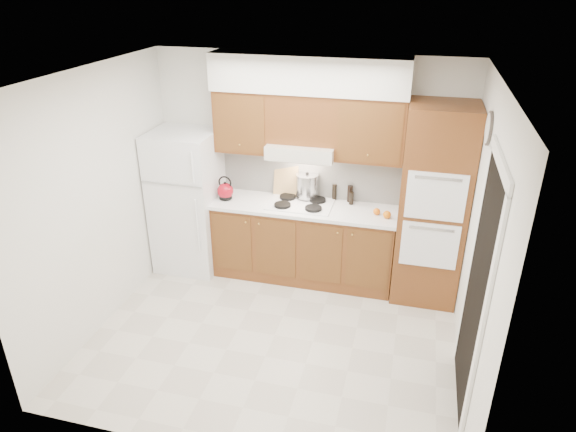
# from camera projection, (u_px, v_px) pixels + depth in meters

# --- Properties ---
(floor) EXTENTS (3.60, 3.60, 0.00)m
(floor) POSITION_uv_depth(u_px,v_px,m) (275.00, 335.00, 5.25)
(floor) COLOR beige
(floor) RESTS_ON ground
(ceiling) EXTENTS (3.60, 3.60, 0.00)m
(ceiling) POSITION_uv_depth(u_px,v_px,m) (271.00, 77.00, 4.13)
(ceiling) COLOR white
(ceiling) RESTS_ON wall_back
(wall_back) EXTENTS (3.60, 0.02, 2.60)m
(wall_back) POSITION_uv_depth(u_px,v_px,m) (308.00, 167.00, 6.01)
(wall_back) COLOR white
(wall_back) RESTS_ON floor
(wall_left) EXTENTS (0.02, 3.00, 2.60)m
(wall_left) POSITION_uv_depth(u_px,v_px,m) (99.00, 202.00, 5.10)
(wall_left) COLOR white
(wall_left) RESTS_ON floor
(wall_right) EXTENTS (0.02, 3.00, 2.60)m
(wall_right) POSITION_uv_depth(u_px,v_px,m) (480.00, 245.00, 4.29)
(wall_right) COLOR white
(wall_right) RESTS_ON floor
(fridge) EXTENTS (0.75, 0.72, 1.72)m
(fridge) POSITION_uv_depth(u_px,v_px,m) (188.00, 201.00, 6.20)
(fridge) COLOR white
(fridge) RESTS_ON floor
(base_cabinets) EXTENTS (2.11, 0.60, 0.90)m
(base_cabinets) POSITION_uv_depth(u_px,v_px,m) (304.00, 243.00, 6.10)
(base_cabinets) COLOR brown
(base_cabinets) RESTS_ON floor
(countertop) EXTENTS (2.13, 0.62, 0.04)m
(countertop) POSITION_uv_depth(u_px,v_px,m) (304.00, 207.00, 5.89)
(countertop) COLOR white
(countertop) RESTS_ON base_cabinets
(backsplash) EXTENTS (2.11, 0.03, 0.56)m
(backsplash) POSITION_uv_depth(u_px,v_px,m) (310.00, 174.00, 6.02)
(backsplash) COLOR white
(backsplash) RESTS_ON countertop
(oven_cabinet) EXTENTS (0.70, 0.65, 2.20)m
(oven_cabinet) POSITION_uv_depth(u_px,v_px,m) (433.00, 206.00, 5.48)
(oven_cabinet) COLOR brown
(oven_cabinet) RESTS_ON floor
(upper_cab_left) EXTENTS (0.63, 0.33, 0.70)m
(upper_cab_left) POSITION_uv_depth(u_px,v_px,m) (244.00, 120.00, 5.78)
(upper_cab_left) COLOR brown
(upper_cab_left) RESTS_ON wall_back
(upper_cab_right) EXTENTS (0.73, 0.33, 0.70)m
(upper_cab_right) POSITION_uv_depth(u_px,v_px,m) (371.00, 129.00, 5.46)
(upper_cab_right) COLOR brown
(upper_cab_right) RESTS_ON wall_back
(range_hood) EXTENTS (0.75, 0.45, 0.15)m
(range_hood) POSITION_uv_depth(u_px,v_px,m) (302.00, 150.00, 5.70)
(range_hood) COLOR silver
(range_hood) RESTS_ON wall_back
(upper_cab_over_hood) EXTENTS (0.75, 0.33, 0.55)m
(upper_cab_over_hood) POSITION_uv_depth(u_px,v_px,m) (304.00, 118.00, 5.60)
(upper_cab_over_hood) COLOR brown
(upper_cab_over_hood) RESTS_ON range_hood
(soffit) EXTENTS (2.13, 0.36, 0.40)m
(soffit) POSITION_uv_depth(u_px,v_px,m) (309.00, 74.00, 5.37)
(soffit) COLOR silver
(soffit) RESTS_ON wall_back
(cooktop) EXTENTS (0.74, 0.50, 0.01)m
(cooktop) POSITION_uv_depth(u_px,v_px,m) (300.00, 204.00, 5.91)
(cooktop) COLOR white
(cooktop) RESTS_ON countertop
(doorway) EXTENTS (0.02, 0.90, 2.10)m
(doorway) POSITION_uv_depth(u_px,v_px,m) (477.00, 293.00, 4.09)
(doorway) COLOR black
(doorway) RESTS_ON floor
(wall_clock) EXTENTS (0.02, 0.30, 0.30)m
(wall_clock) POSITION_uv_depth(u_px,v_px,m) (489.00, 128.00, 4.41)
(wall_clock) COLOR #3F3833
(wall_clock) RESTS_ON wall_right
(kettle) EXTENTS (0.24, 0.24, 0.19)m
(kettle) POSITION_uv_depth(u_px,v_px,m) (225.00, 191.00, 6.01)
(kettle) COLOR maroon
(kettle) RESTS_ON countertop
(cutting_board) EXTENTS (0.30, 0.11, 0.39)m
(cutting_board) POSITION_uv_depth(u_px,v_px,m) (286.00, 179.00, 6.09)
(cutting_board) COLOR tan
(cutting_board) RESTS_ON countertop
(stock_pot) EXTENTS (0.29, 0.29, 0.27)m
(stock_pot) POSITION_uv_depth(u_px,v_px,m) (307.00, 186.00, 6.00)
(stock_pot) COLOR #ABABAF
(stock_pot) RESTS_ON cooktop
(condiment_a) EXTENTS (0.06, 0.06, 0.19)m
(condiment_a) POSITION_uv_depth(u_px,v_px,m) (334.00, 192.00, 6.00)
(condiment_a) COLOR black
(condiment_a) RESTS_ON countertop
(condiment_b) EXTENTS (0.08, 0.08, 0.20)m
(condiment_b) POSITION_uv_depth(u_px,v_px,m) (350.00, 194.00, 5.95)
(condiment_b) COLOR black
(condiment_b) RESTS_ON countertop
(condiment_c) EXTENTS (0.06, 0.06, 0.15)m
(condiment_c) POSITION_uv_depth(u_px,v_px,m) (351.00, 198.00, 5.89)
(condiment_c) COLOR black
(condiment_c) RESTS_ON countertop
(orange_near) EXTENTS (0.10, 0.10, 0.09)m
(orange_near) POSITION_uv_depth(u_px,v_px,m) (387.00, 215.00, 5.56)
(orange_near) COLOR orange
(orange_near) RESTS_ON countertop
(orange_far) EXTENTS (0.08, 0.08, 0.08)m
(orange_far) POSITION_uv_depth(u_px,v_px,m) (377.00, 212.00, 5.65)
(orange_far) COLOR #FF5F0D
(orange_far) RESTS_ON countertop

